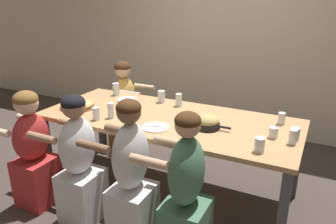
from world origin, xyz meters
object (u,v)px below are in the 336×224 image
Objects in this scene: diner_near_left at (33,153)px; diner_near_midleft at (79,165)px; skillet_bowl at (208,122)px; pizza_board_main at (77,105)px; drinking_glass_i at (282,118)px; empty_plate_b at (127,99)px; drinking_glass_g at (259,146)px; drinking_glass_f at (111,112)px; cocktail_glass_blue at (273,133)px; drinking_glass_c at (116,90)px; drinking_glass_e at (96,114)px; empty_plate_a at (156,127)px; drinking_glass_a at (295,135)px; diner_far_left at (125,107)px; drinking_glass_b at (161,97)px; drinking_glass_h at (179,101)px; diner_near_center at (131,178)px; diner_near_midright at (186,195)px; drinking_glass_d at (293,137)px.

diner_near_midleft is at bearing -90.00° from diner_near_left.
skillet_bowl is at bearing -66.08° from diner_near_left.
drinking_glass_i reaches higher than pizza_board_main.
drinking_glass_g reaches higher than empty_plate_b.
drinking_glass_f is 0.58m from diner_near_midleft.
cocktail_glass_blue is 0.10× the size of diner_near_left.
drinking_glass_c reaches higher than cocktail_glass_blue.
drinking_glass_e is at bearing -179.74° from drinking_glass_g.
cocktail_glass_blue reaches higher than empty_plate_a.
empty_plate_a is 1.09× the size of empty_plate_b.
empty_plate_b is 1.11m from diner_near_left.
drinking_glass_a is 0.98× the size of drinking_glass_i.
diner_near_left is 0.97× the size of diner_near_midleft.
drinking_glass_i is 2.05m from diner_far_left.
drinking_glass_b is 0.22m from drinking_glass_h.
skillet_bowl reaches higher than empty_plate_a.
drinking_glass_e is 1.48m from drinking_glass_g.
diner_near_center is at bearing -143.61° from cocktail_glass_blue.
empty_plate_a is 2.26× the size of drinking_glass_a.
drinking_glass_h is 1.08m from diner_far_left.
drinking_glass_a is 0.95× the size of drinking_glass_g.
skillet_bowl is 0.28× the size of diner_far_left.
diner_near_left is 0.54m from diner_near_midleft.
drinking_glass_h reaches higher than empty_plate_b.
drinking_glass_c reaches higher than drinking_glass_e.
drinking_glass_a is 1.00m from diner_near_midright.
drinking_glass_c is 1.30× the size of drinking_glass_i.
empty_plate_a is 0.86m from empty_plate_b.
drinking_glass_a is 0.39m from drinking_glass_g.
diner_near_center is (0.99, -0.56, -0.29)m from pizza_board_main.
cocktail_glass_blue is 0.80× the size of drinking_glass_c.
drinking_glass_i is 0.10× the size of diner_far_left.
drinking_glass_b is at bearing -34.27° from diner_near_left.
skillet_bowl is 2.62× the size of drinking_glass_e.
empty_plate_b is 1.56× the size of drinking_glass_c.
skillet_bowl is at bearing -175.49° from cocktail_glass_blue.
drinking_glass_e is 1.22m from diner_far_left.
drinking_glass_i is at bearing -2.60° from drinking_glass_c.
drinking_glass_h reaches higher than drinking_glass_g.
skillet_bowl is at bearing -18.87° from empty_plate_b.
drinking_glass_b is 0.95× the size of drinking_glass_h.
drinking_glass_a is 0.88× the size of drinking_glass_d.
empty_plate_b is at bearing -20.69° from diner_near_left.
drinking_glass_d reaches higher than drinking_glass_i.
drinking_glass_f is 0.77m from diner_near_center.
drinking_glass_h reaches higher than drinking_glass_i.
skillet_bowl is 0.81m from diner_near_center.
cocktail_glass_blue is 1.30m from drinking_glass_b.
skillet_bowl is 0.67m from drinking_glass_i.
drinking_glass_i is at bearing -42.67° from diner_near_center.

